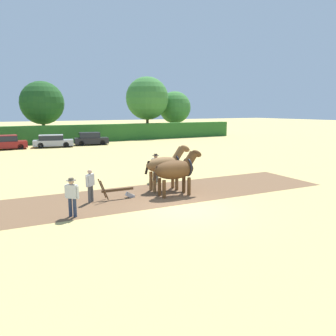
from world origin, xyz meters
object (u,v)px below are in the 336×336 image
at_px(tree_center_right, 175,108).
at_px(draft_horse_lead_left, 176,169).
at_px(farmer_at_plow, 90,184).
at_px(farmer_onlooker_left, 72,195).
at_px(parked_car_center_left, 53,141).
at_px(parked_car_center, 91,139).
at_px(plow, 120,192).
at_px(tree_center_left, 42,103).
at_px(tree_center, 147,98).
at_px(farmer_beside_team, 156,166).
at_px(parked_car_left, 7,143).
at_px(draft_horse_lead_right, 166,165).

xyz_separation_m(tree_center_right, draft_horse_lead_left, (-19.90, -34.46, -3.31)).
relative_size(farmer_at_plow, farmer_onlooker_left, 0.97).
height_order(parked_car_center_left, parked_car_center, parked_car_center).
bearing_deg(tree_center_right, farmer_at_plow, -125.54).
relative_size(plow, farmer_onlooker_left, 1.12).
xyz_separation_m(farmer_at_plow, parked_car_center, (7.13, 25.04, -0.15)).
xyz_separation_m(tree_center_left, plow, (-1.40, -32.55, -4.81)).
height_order(tree_center_right, farmer_at_plow, tree_center_right).
bearing_deg(tree_center, farmer_beside_team, -114.57).
height_order(tree_center_left, parked_car_center, tree_center_left).
bearing_deg(plow, parked_car_left, 101.03).
xyz_separation_m(draft_horse_lead_left, farmer_onlooker_left, (-5.35, -0.92, -0.40)).
height_order(tree_center_left, plow, tree_center_left).
bearing_deg(tree_center, draft_horse_lead_right, -113.83).
bearing_deg(farmer_at_plow, parked_car_center, 120.45).
distance_m(tree_center_right, farmer_onlooker_left, 43.63).
height_order(farmer_at_plow, farmer_onlooker_left, farmer_onlooker_left).
bearing_deg(plow, draft_horse_lead_left, -12.56).
bearing_deg(parked_car_left, parked_car_center_left, -2.89).
bearing_deg(plow, parked_car_center_left, 90.19).
bearing_deg(tree_center_right, parked_car_left, -161.31).
bearing_deg(plow, parked_car_center, 80.08).
bearing_deg(farmer_onlooker_left, tree_center_left, 38.26).
distance_m(plow, farmer_at_plow, 1.54).
xyz_separation_m(farmer_beside_team, parked_car_center_left, (-2.05, 22.16, -0.29)).
xyz_separation_m(plow, parked_car_center_left, (1.15, 24.69, 0.37)).
distance_m(tree_center, farmer_onlooker_left, 39.76).
height_order(tree_center_left, draft_horse_lead_left, tree_center_left).
distance_m(tree_center, plow, 37.14).
bearing_deg(plow, farmer_onlooker_left, -145.16).
relative_size(tree_center_right, farmer_beside_team, 4.32).
height_order(tree_center, farmer_onlooker_left, tree_center).
bearing_deg(draft_horse_lead_left, farmer_beside_team, 84.01).
bearing_deg(farmer_onlooker_left, draft_horse_lead_right, -23.50).
height_order(tree_center, draft_horse_lead_left, tree_center).
xyz_separation_m(tree_center, parked_car_center_left, (-15.78, -7.88, -5.30)).
distance_m(tree_center_left, farmer_beside_team, 30.36).
bearing_deg(draft_horse_lead_right, farmer_at_plow, -171.97).
height_order(tree_center_right, parked_car_center, tree_center_right).
distance_m(farmer_onlooker_left, parked_car_center, 28.06).
distance_m(farmer_onlooker_left, parked_car_left, 26.55).
bearing_deg(draft_horse_lead_left, farmer_onlooker_left, -167.37).
bearing_deg(parked_car_center, draft_horse_lead_right, -87.52).
distance_m(parked_car_center_left, parked_car_center, 4.57).
bearing_deg(parked_car_center_left, tree_center, 36.86).
bearing_deg(farmer_onlooker_left, plow, -12.98).
xyz_separation_m(draft_horse_lead_right, farmer_beside_team, (0.44, 2.06, -0.39)).
bearing_deg(parked_car_center, tree_center, 42.78).
height_order(tree_center_left, tree_center, tree_center).
relative_size(tree_center, tree_center_right, 1.28).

